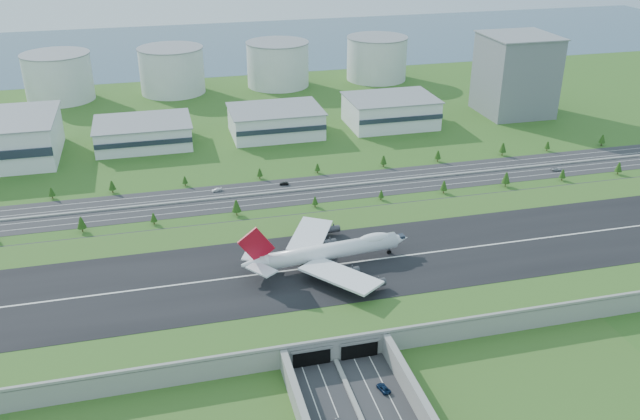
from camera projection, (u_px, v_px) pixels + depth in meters
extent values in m
plane|color=#31541A|center=(303.00, 286.00, 277.45)|extent=(1200.00, 1200.00, 0.00)
cube|color=gray|center=(303.00, 278.00, 275.73)|extent=(520.00, 100.00, 8.00)
cube|color=#395B1F|center=(303.00, 269.00, 273.97)|extent=(520.00, 100.00, 0.16)
cube|color=black|center=(303.00, 269.00, 273.91)|extent=(520.00, 58.00, 0.12)
cube|color=silver|center=(303.00, 269.00, 273.88)|extent=(520.00, 0.90, 0.02)
cube|color=gray|center=(335.00, 339.00, 230.51)|extent=(520.00, 1.20, 1.20)
cube|color=black|center=(312.00, 357.00, 230.25)|extent=(13.00, 1.20, 6.00)
cube|color=black|center=(359.00, 350.00, 234.01)|extent=(13.00, 1.20, 6.00)
cube|color=#28282B|center=(263.00, 194.00, 360.57)|extent=(560.00, 36.00, 0.12)
cylinder|color=#3D2819|center=(82.00, 229.00, 320.65)|extent=(0.50, 0.50, 2.82)
cone|color=#113D10|center=(81.00, 222.00, 319.10)|extent=(4.39, 4.39, 5.64)
cylinder|color=#3D2819|center=(154.00, 222.00, 328.14)|extent=(0.50, 0.50, 2.15)
cone|color=#113D10|center=(153.00, 217.00, 326.96)|extent=(3.35, 3.35, 4.30)
cylinder|color=#3D2819|center=(237.00, 213.00, 336.89)|extent=(0.50, 0.50, 2.99)
cone|color=#113D10|center=(236.00, 206.00, 335.25)|extent=(4.65, 4.65, 5.97)
cylinder|color=#3D2819|center=(315.00, 205.00, 345.98)|extent=(0.50, 0.50, 2.08)
cone|color=#113D10|center=(315.00, 200.00, 344.84)|extent=(3.24, 3.24, 4.16)
cylinder|color=#3D2819|center=(381.00, 198.00, 353.89)|extent=(0.50, 0.50, 1.99)
cone|color=#113D10|center=(381.00, 194.00, 352.80)|extent=(3.09, 3.09, 3.98)
cylinder|color=#3D2819|center=(443.00, 191.00, 361.56)|extent=(0.50, 0.50, 2.54)
cone|color=#113D10|center=(444.00, 185.00, 360.16)|extent=(3.96, 3.96, 5.09)
cylinder|color=#3D2819|center=(505.00, 184.00, 369.54)|extent=(0.50, 0.50, 2.97)
cone|color=#113D10|center=(506.00, 178.00, 367.91)|extent=(4.62, 4.62, 5.93)
cylinder|color=#3D2819|center=(562.00, 178.00, 377.37)|extent=(0.50, 0.50, 2.36)
cone|color=#113D10|center=(563.00, 173.00, 376.08)|extent=(3.68, 3.68, 4.73)
cylinder|color=#3D2819|center=(618.00, 172.00, 385.23)|extent=(0.50, 0.50, 2.65)
cone|color=#113D10|center=(619.00, 167.00, 383.77)|extent=(4.13, 4.13, 5.31)
cylinder|color=#3D2819|center=(52.00, 197.00, 355.35)|extent=(0.50, 0.50, 2.22)
cone|color=#113D10|center=(51.00, 192.00, 354.13)|extent=(3.46, 3.46, 4.44)
cylinder|color=#3D2819|center=(113.00, 191.00, 362.08)|extent=(0.50, 0.50, 2.48)
cone|color=#113D10|center=(112.00, 185.00, 360.72)|extent=(3.86, 3.86, 4.96)
cylinder|color=#3D2819|center=(185.00, 184.00, 370.67)|extent=(0.50, 0.50, 2.01)
cone|color=#113D10|center=(185.00, 180.00, 369.56)|extent=(3.13, 3.13, 4.02)
cylinder|color=#3D2819|center=(260.00, 177.00, 379.80)|extent=(0.50, 0.50, 2.20)
cone|color=#113D10|center=(260.00, 172.00, 378.59)|extent=(3.43, 3.43, 4.40)
cylinder|color=#3D2819|center=(317.00, 171.00, 387.20)|extent=(0.50, 0.50, 2.10)
cone|color=#113D10|center=(317.00, 167.00, 386.05)|extent=(3.27, 3.27, 4.21)
cylinder|color=#3D2819|center=(383.00, 165.00, 395.93)|extent=(0.50, 0.50, 2.50)
cone|color=#113D10|center=(384.00, 160.00, 394.56)|extent=(3.88, 3.88, 4.99)
cylinder|color=#3D2819|center=(438.00, 160.00, 403.49)|extent=(0.50, 0.50, 2.48)
cone|color=#113D10|center=(438.00, 155.00, 402.13)|extent=(3.86, 3.86, 4.96)
cylinder|color=#3D2819|center=(502.00, 153.00, 412.81)|extent=(0.50, 0.50, 2.85)
cone|color=#113D10|center=(503.00, 147.00, 411.25)|extent=(4.43, 4.43, 5.70)
cylinder|color=#3D2819|center=(547.00, 149.00, 419.71)|extent=(0.50, 0.50, 2.24)
cone|color=#113D10|center=(548.00, 145.00, 418.48)|extent=(3.48, 3.48, 4.48)
cylinder|color=#3D2819|center=(601.00, 144.00, 428.18)|extent=(0.50, 0.50, 2.62)
cone|color=#113D10|center=(602.00, 139.00, 426.74)|extent=(4.07, 4.07, 5.24)
cube|color=silver|center=(143.00, 133.00, 427.24)|extent=(58.00, 42.00, 15.00)
cube|color=silver|center=(276.00, 122.00, 445.63)|extent=(58.00, 42.00, 17.00)
cube|color=silver|center=(390.00, 111.00, 462.92)|extent=(58.00, 42.00, 19.00)
cube|color=slate|center=(516.00, 75.00, 480.59)|extent=(46.00, 46.00, 55.00)
cylinder|color=silver|center=(58.00, 77.00, 514.69)|extent=(50.00, 50.00, 35.00)
cylinder|color=silver|center=(172.00, 71.00, 533.51)|extent=(50.00, 50.00, 35.00)
cylinder|color=silver|center=(278.00, 64.00, 552.33)|extent=(50.00, 50.00, 35.00)
cylinder|color=silver|center=(377.00, 59.00, 571.15)|extent=(50.00, 50.00, 35.00)
cube|color=#365368|center=(199.00, 46.00, 697.57)|extent=(1200.00, 260.00, 0.06)
cylinder|color=white|center=(329.00, 251.00, 274.57)|extent=(58.83, 12.50, 6.68)
cone|color=white|center=(399.00, 239.00, 284.22)|extent=(8.98, 7.48, 6.68)
cone|color=white|center=(255.00, 263.00, 264.75)|extent=(11.05, 7.69, 6.68)
ellipsoid|color=white|center=(374.00, 238.00, 279.66)|extent=(14.69, 6.60, 4.11)
cube|color=white|center=(341.00, 276.00, 259.32)|extent=(29.92, 33.09, 1.65)
cube|color=white|center=(310.00, 235.00, 289.44)|extent=(26.05, 34.10, 1.65)
cylinder|color=#38383D|center=(352.00, 271.00, 266.91)|extent=(5.71, 3.66, 3.13)
cylinder|color=#38383D|center=(378.00, 283.00, 259.04)|extent=(5.71, 3.66, 3.13)
cylinder|color=#38383D|center=(330.00, 243.00, 288.17)|extent=(5.71, 3.66, 3.13)
cylinder|color=#38383D|center=(334.00, 229.00, 299.79)|extent=(5.71, 3.66, 3.13)
cube|color=white|center=(262.00, 269.00, 258.95)|extent=(11.79, 12.98, 0.63)
cube|color=white|center=(253.00, 253.00, 270.47)|extent=(10.43, 13.04, 0.63)
cube|color=#AD0C1E|center=(256.00, 245.00, 261.66)|extent=(14.90, 2.43, 15.65)
cylinder|color=black|center=(389.00, 252.00, 285.24)|extent=(1.98, 0.73, 1.98)
cylinder|color=black|center=(322.00, 269.00, 272.81)|extent=(1.98, 0.73, 1.98)
cylinder|color=black|center=(317.00, 261.00, 278.48)|extent=(1.98, 0.73, 1.98)
cylinder|color=black|center=(308.00, 271.00, 270.88)|extent=(1.98, 0.73, 1.98)
cylinder|color=black|center=(303.00, 263.00, 276.55)|extent=(1.98, 0.73, 1.98)
imported|color=#0B1E3B|center=(383.00, 388.00, 219.39)|extent=(4.02, 6.32, 1.63)
imported|color=black|center=(284.00, 184.00, 371.46)|extent=(5.17, 2.32, 1.65)
imported|color=#B9BABF|center=(556.00, 169.00, 390.31)|extent=(6.32, 4.09, 1.62)
imported|color=white|center=(216.00, 190.00, 363.95)|extent=(5.90, 3.02, 1.64)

